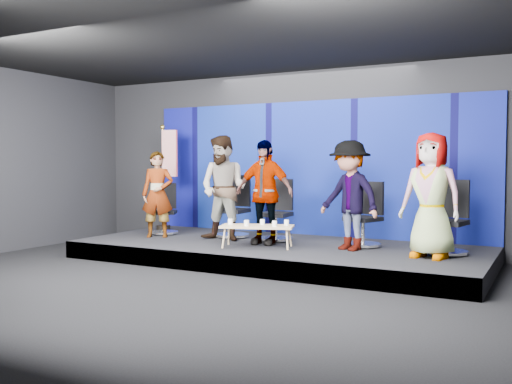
# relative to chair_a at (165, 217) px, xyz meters

# --- Properties ---
(ground) EXTENTS (10.00, 10.00, 0.00)m
(ground) POSITION_rel_chair_a_xyz_m (2.58, -2.69, -0.63)
(ground) COLOR black
(ground) RESTS_ON ground
(room_walls) EXTENTS (10.02, 8.02, 3.51)m
(room_walls) POSITION_rel_chair_a_xyz_m (2.58, -2.69, 1.80)
(room_walls) COLOR black
(room_walls) RESTS_ON ground
(riser) EXTENTS (7.00, 3.00, 0.30)m
(riser) POSITION_rel_chair_a_xyz_m (2.58, -0.19, -0.48)
(riser) COLOR black
(riser) RESTS_ON ground
(backdrop) EXTENTS (7.00, 0.08, 2.60)m
(backdrop) POSITION_rel_chair_a_xyz_m (2.58, 1.26, 0.97)
(backdrop) COLOR #0A0863
(backdrop) RESTS_ON riser
(chair_a) EXTENTS (0.76, 0.76, 1.00)m
(chair_a) POSITION_rel_chair_a_xyz_m (0.00, 0.00, 0.00)
(chair_a) COLOR silver
(chair_a) RESTS_ON riser
(panelist_a) EXTENTS (0.70, 0.62, 1.62)m
(panelist_a) POSITION_rel_chair_a_xyz_m (0.19, -0.46, 0.48)
(panelist_a) COLOR black
(panelist_a) RESTS_ON riser
(chair_b) EXTENTS (0.68, 0.68, 1.17)m
(chair_b) POSITION_rel_chair_a_xyz_m (1.45, 0.23, 0.06)
(chair_b) COLOR silver
(chair_b) RESTS_ON riser
(panelist_b) EXTENTS (0.95, 0.75, 1.90)m
(panelist_b) POSITION_rel_chair_a_xyz_m (1.54, -0.27, 0.62)
(panelist_b) COLOR black
(panelist_b) RESTS_ON riser
(chair_c) EXTENTS (0.65, 0.65, 1.11)m
(chair_c) POSITION_rel_chair_a_xyz_m (2.38, 0.18, 0.04)
(chair_c) COLOR silver
(chair_c) RESTS_ON riser
(panelist_c) EXTENTS (1.07, 0.48, 1.80)m
(panelist_c) POSITION_rel_chair_a_xyz_m (2.38, -0.33, 0.57)
(panelist_c) COLOR black
(panelist_c) RESTS_ON riser
(chair_d) EXTENTS (0.80, 0.80, 1.09)m
(chair_d) POSITION_rel_chair_a_xyz_m (4.01, 0.22, 0.03)
(chair_d) COLOR silver
(chair_d) RESTS_ON riser
(panelist_d) EXTENTS (1.30, 1.04, 1.76)m
(panelist_d) POSITION_rel_chair_a_xyz_m (3.90, -0.28, 0.55)
(panelist_d) COLOR black
(panelist_d) RESTS_ON riser
(chair_e) EXTENTS (0.76, 0.76, 1.15)m
(chair_e) POSITION_rel_chair_a_xyz_m (5.39, 0.05, 0.05)
(chair_e) COLOR silver
(chair_e) RESTS_ON riser
(panelist_e) EXTENTS (1.00, 0.75, 1.86)m
(panelist_e) POSITION_rel_chair_a_xyz_m (5.21, -0.42, 0.60)
(panelist_e) COLOR black
(panelist_e) RESTS_ON riser
(coffee_table) EXTENTS (1.29, 0.86, 0.37)m
(coffee_table) POSITION_rel_chair_a_xyz_m (2.46, -0.73, 0.01)
(coffee_table) COLOR tan
(coffee_table) RESTS_ON riser
(mug_a) EXTENTS (0.08, 0.08, 0.10)m
(mug_a) POSITION_rel_chair_a_xyz_m (1.98, -0.80, 0.09)
(mug_a) COLOR white
(mug_a) RESTS_ON coffee_table
(mug_b) EXTENTS (0.08, 0.08, 0.10)m
(mug_b) POSITION_rel_chair_a_xyz_m (2.35, -0.90, 0.09)
(mug_b) COLOR white
(mug_b) RESTS_ON coffee_table
(mug_c) EXTENTS (0.08, 0.08, 0.09)m
(mug_c) POSITION_rel_chair_a_xyz_m (2.48, -0.59, 0.08)
(mug_c) COLOR white
(mug_c) RESTS_ON coffee_table
(mug_d) EXTENTS (0.08, 0.08, 0.09)m
(mug_d) POSITION_rel_chair_a_xyz_m (2.78, -0.72, 0.08)
(mug_d) COLOR white
(mug_d) RESTS_ON coffee_table
(mug_e) EXTENTS (0.08, 0.08, 0.09)m
(mug_e) POSITION_rel_chair_a_xyz_m (2.89, -0.51, 0.09)
(mug_e) COLOR white
(mug_e) RESTS_ON coffee_table
(flag_stand) EXTENTS (0.50, 0.29, 2.20)m
(flag_stand) POSITION_rel_chair_a_xyz_m (-0.35, 0.55, 0.83)
(flag_stand) COLOR black
(flag_stand) RESTS_ON riser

